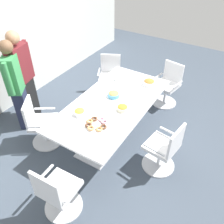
{
  "coord_description": "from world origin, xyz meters",
  "views": [
    {
      "loc": [
        -2.84,
        -1.73,
        3.21
      ],
      "look_at": [
        0.0,
        0.0,
        0.55
      ],
      "focal_mm": 38.47,
      "sensor_mm": 36.0,
      "label": 1
    }
  ],
  "objects_px": {
    "snack_bowl_cookies": "(114,94)",
    "snack_bowl_chips_orange": "(122,108)",
    "office_chair_4": "(168,86)",
    "person_standing_0": "(17,85)",
    "donut_platter": "(97,124)",
    "office_chair_1": "(41,125)",
    "office_chair_2": "(58,193)",
    "snack_bowl_pretzels": "(149,82)",
    "plate_stack": "(119,79)",
    "person_standing_1": "(23,77)",
    "office_chair_0": "(110,78)",
    "office_chair_3": "(164,150)",
    "conference_table": "(112,109)",
    "snack_bowl_chips_yellow": "(80,112)"
  },
  "relations": [
    {
      "from": "conference_table",
      "to": "donut_platter",
      "type": "bearing_deg",
      "value": -171.12
    },
    {
      "from": "office_chair_2",
      "to": "donut_platter",
      "type": "xyz_separation_m",
      "value": [
        1.07,
        0.09,
        0.36
      ]
    },
    {
      "from": "person_standing_1",
      "to": "snack_bowl_chips_orange",
      "type": "bearing_deg",
      "value": 84.38
    },
    {
      "from": "person_standing_0",
      "to": "snack_bowl_chips_yellow",
      "type": "xyz_separation_m",
      "value": [
        0.08,
        -1.33,
        -0.11
      ]
    },
    {
      "from": "snack_bowl_chips_orange",
      "to": "office_chair_2",
      "type": "bearing_deg",
      "value": 177.61
    },
    {
      "from": "person_standing_0",
      "to": "snack_bowl_chips_yellow",
      "type": "relative_size",
      "value": 9.65
    },
    {
      "from": "snack_bowl_chips_orange",
      "to": "snack_bowl_cookies",
      "type": "bearing_deg",
      "value": 51.16
    },
    {
      "from": "office_chair_1",
      "to": "donut_platter",
      "type": "relative_size",
      "value": 2.52
    },
    {
      "from": "office_chair_4",
      "to": "snack_bowl_pretzels",
      "type": "xyz_separation_m",
      "value": [
        -0.68,
        0.17,
        0.4
      ]
    },
    {
      "from": "office_chair_2",
      "to": "snack_bowl_chips_orange",
      "type": "relative_size",
      "value": 4.96
    },
    {
      "from": "office_chair_4",
      "to": "person_standing_0",
      "type": "bearing_deg",
      "value": 57.16
    },
    {
      "from": "office_chair_2",
      "to": "office_chair_4",
      "type": "height_order",
      "value": "same"
    },
    {
      "from": "office_chair_4",
      "to": "plate_stack",
      "type": "bearing_deg",
      "value": 57.44
    },
    {
      "from": "donut_platter",
      "to": "plate_stack",
      "type": "bearing_deg",
      "value": 15.78
    },
    {
      "from": "conference_table",
      "to": "snack_bowl_cookies",
      "type": "distance_m",
      "value": 0.26
    },
    {
      "from": "office_chair_2",
      "to": "snack_bowl_pretzels",
      "type": "relative_size",
      "value": 4.17
    },
    {
      "from": "office_chair_0",
      "to": "snack_bowl_cookies",
      "type": "xyz_separation_m",
      "value": [
        -1.01,
        -0.71,
        0.39
      ]
    },
    {
      "from": "snack_bowl_chips_orange",
      "to": "snack_bowl_pretzels",
      "type": "bearing_deg",
      "value": -2.96
    },
    {
      "from": "office_chair_4",
      "to": "snack_bowl_chips_yellow",
      "type": "bearing_deg",
      "value": 81.29
    },
    {
      "from": "office_chair_3",
      "to": "snack_bowl_chips_yellow",
      "type": "height_order",
      "value": "office_chair_3"
    },
    {
      "from": "person_standing_1",
      "to": "snack_bowl_chips_orange",
      "type": "relative_size",
      "value": 9.85
    },
    {
      "from": "snack_bowl_pretzels",
      "to": "conference_table",
      "type": "bearing_deg",
      "value": 160.66
    },
    {
      "from": "snack_bowl_pretzels",
      "to": "office_chair_1",
      "type": "bearing_deg",
      "value": 142.59
    },
    {
      "from": "office_chair_1",
      "to": "office_chair_2",
      "type": "xyz_separation_m",
      "value": [
        -0.87,
        -1.16,
        0.0
      ]
    },
    {
      "from": "conference_table",
      "to": "office_chair_3",
      "type": "height_order",
      "value": "office_chair_3"
    },
    {
      "from": "office_chair_3",
      "to": "snack_bowl_cookies",
      "type": "distance_m",
      "value": 1.3
    },
    {
      "from": "office_chair_0",
      "to": "office_chair_4",
      "type": "height_order",
      "value": "same"
    },
    {
      "from": "snack_bowl_chips_orange",
      "to": "office_chair_3",
      "type": "bearing_deg",
      "value": -100.27
    },
    {
      "from": "conference_table",
      "to": "person_standing_1",
      "type": "height_order",
      "value": "person_standing_1"
    },
    {
      "from": "office_chair_0",
      "to": "donut_platter",
      "type": "bearing_deg",
      "value": 89.12
    },
    {
      "from": "person_standing_1",
      "to": "snack_bowl_cookies",
      "type": "xyz_separation_m",
      "value": [
        0.57,
        -1.63,
        -0.15
      ]
    },
    {
      "from": "office_chair_0",
      "to": "plate_stack",
      "type": "relative_size",
      "value": 4.34
    },
    {
      "from": "snack_bowl_cookies",
      "to": "snack_bowl_chips_yellow",
      "type": "height_order",
      "value": "snack_bowl_chips_yellow"
    },
    {
      "from": "snack_bowl_pretzels",
      "to": "office_chair_2",
      "type": "bearing_deg",
      "value": 177.4
    },
    {
      "from": "office_chair_1",
      "to": "snack_bowl_chips_yellow",
      "type": "height_order",
      "value": "office_chair_1"
    },
    {
      "from": "snack_bowl_cookies",
      "to": "snack_bowl_chips_orange",
      "type": "bearing_deg",
      "value": -128.84
    },
    {
      "from": "snack_bowl_pretzels",
      "to": "snack_bowl_chips_yellow",
      "type": "distance_m",
      "value": 1.52
    },
    {
      "from": "conference_table",
      "to": "donut_platter",
      "type": "height_order",
      "value": "donut_platter"
    },
    {
      "from": "donut_platter",
      "to": "office_chair_1",
      "type": "bearing_deg",
      "value": 100.32
    },
    {
      "from": "snack_bowl_cookies",
      "to": "plate_stack",
      "type": "relative_size",
      "value": 1.0
    },
    {
      "from": "snack_bowl_chips_orange",
      "to": "snack_bowl_pretzels",
      "type": "xyz_separation_m",
      "value": [
        0.94,
        -0.05,
        0.01
      ]
    },
    {
      "from": "conference_table",
      "to": "office_chair_4",
      "type": "height_order",
      "value": "office_chair_4"
    },
    {
      "from": "conference_table",
      "to": "plate_stack",
      "type": "distance_m",
      "value": 0.81
    },
    {
      "from": "person_standing_1",
      "to": "snack_bowl_chips_yellow",
      "type": "height_order",
      "value": "person_standing_1"
    },
    {
      "from": "snack_bowl_pretzels",
      "to": "office_chair_4",
      "type": "bearing_deg",
      "value": -13.91
    },
    {
      "from": "snack_bowl_pretzels",
      "to": "snack_bowl_chips_yellow",
      "type": "height_order",
      "value": "snack_bowl_pretzels"
    },
    {
      "from": "office_chair_2",
      "to": "office_chair_1",
      "type": "bearing_deg",
      "value": 140.87
    },
    {
      "from": "conference_table",
      "to": "office_chair_2",
      "type": "bearing_deg",
      "value": -173.69
    },
    {
      "from": "person_standing_1",
      "to": "snack_bowl_pretzels",
      "type": "distance_m",
      "value": 2.36
    },
    {
      "from": "snack_bowl_cookies",
      "to": "person_standing_1",
      "type": "bearing_deg",
      "value": 109.18
    }
  ]
}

